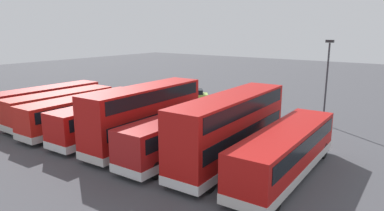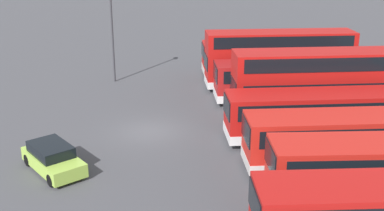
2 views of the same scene
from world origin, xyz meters
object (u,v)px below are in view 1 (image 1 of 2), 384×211
Objects in this scene: bus_single_deck_near_end at (286,151)px; bus_single_deck_sixth at (84,111)px; bus_double_decker_second at (231,127)px; bus_single_deck_far_end at (43,101)px; lamp_post_tall at (327,76)px; bus_single_deck_fifth at (116,117)px; bus_single_deck_seventh at (60,106)px; car_hatchback_silver at (191,95)px; bus_double_decker_fourth at (145,114)px; bus_single_deck_third at (185,132)px.

bus_single_deck_near_end and bus_single_deck_sixth have the same top height.
bus_double_decker_second is 0.98× the size of bus_single_deck_far_end.
bus_single_deck_far_end is 1.55× the size of lamp_post_tall.
bus_single_deck_fifth is 7.13m from bus_single_deck_seventh.
lamp_post_tall is (-16.32, 1.45, 3.86)m from car_hatchback_silver.
bus_single_deck_near_end is at bearing -179.13° from bus_single_deck_far_end.
bus_single_deck_fifth reaches higher than car_hatchback_silver.
bus_double_decker_second reaches higher than bus_single_deck_far_end.
lamp_post_tall is (-9.23, -14.15, 2.11)m from bus_double_decker_fourth.
bus_single_deck_seventh is 16.14m from car_hatchback_silver.
car_hatchback_silver is (17.79, -14.77, -0.92)m from bus_single_deck_near_end.
bus_single_deck_near_end is 3.87m from bus_double_decker_second.
bus_single_deck_fifth is at bearing 2.23° from bus_double_decker_second.
bus_double_decker_second is 1.14× the size of bus_single_deck_seventh.
bus_single_deck_near_end is 18.18m from bus_single_deck_sixth.
bus_double_decker_second is at bearing -176.74° from bus_single_deck_sixth.
bus_double_decker_fourth is (3.44, 0.36, 0.82)m from bus_single_deck_third.
bus_single_deck_sixth is at bearing 176.27° from bus_single_deck_far_end.
bus_double_decker_second is at bearing 133.43° from car_hatchback_silver.
bus_double_decker_fourth is 0.92× the size of bus_single_deck_fifth.
bus_single_deck_third reaches higher than car_hatchback_silver.
bus_single_deck_fifth is at bearing -0.15° from bus_single_deck_third.
car_hatchback_silver is (10.54, -15.23, -0.92)m from bus_single_deck_third.
bus_double_decker_fourth is 1.40× the size of lamp_post_tall.
bus_double_decker_fourth is at bearing 114.46° from car_hatchback_silver.
bus_double_decker_second reaches higher than car_hatchback_silver.
bus_single_deck_near_end is 14.44m from bus_single_deck_fifth.
bus_single_deck_far_end is (21.48, 0.36, -0.83)m from bus_double_decker_second.
bus_single_deck_near_end is 1.51× the size of lamp_post_tall.
bus_single_deck_seventh is at bearing 0.36° from bus_double_decker_fourth.
bus_single_deck_fifth and bus_single_deck_sixth have the same top height.
bus_double_decker_fourth is 3.84m from bus_single_deck_fifth.
car_hatchback_silver is at bearing -116.25° from bus_single_deck_far_end.
bus_single_deck_near_end is at bearing 140.29° from car_hatchback_silver.
bus_double_decker_fourth is at bearing -179.84° from bus_single_deck_sixth.
bus_double_decker_fourth is at bearing -179.64° from bus_single_deck_seventh.
bus_double_decker_fourth is at bearing 6.05° from bus_single_deck_third.
bus_single_deck_fifth is 15.61m from car_hatchback_silver.
lamp_post_tall reaches higher than bus_double_decker_fourth.
bus_single_deck_seventh is at bearing 2.79° from bus_double_decker_second.
bus_single_deck_far_end is at bearing 63.75° from car_hatchback_silver.
bus_single_deck_far_end reaches higher than car_hatchback_silver.
bus_single_deck_far_end is (18.01, -0.08, 0.00)m from bus_single_deck_third.
bus_single_deck_seventh is at bearing 35.30° from lamp_post_tall.
lamp_post_tall is at bearing -144.70° from bus_single_deck_seventh.
car_hatchback_silver is at bearing -39.71° from bus_single_deck_near_end.
bus_single_deck_far_end is at bearing -0.31° from bus_single_deck_fifth.
bus_double_decker_second is 1.00× the size of bus_single_deck_fifth.
bus_double_decker_second reaches higher than bus_single_deck_third.
bus_single_deck_near_end is 0.99× the size of bus_single_deck_fifth.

